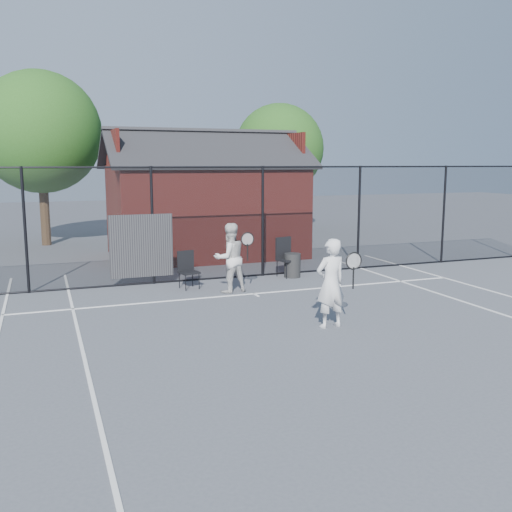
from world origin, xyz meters
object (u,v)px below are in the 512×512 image
object	(u,v)px
player_back	(230,258)
chair_left	(189,271)
clubhouse	(205,208)
chair_right	(288,258)
waste_bin	(292,265)
player_front	(331,283)

from	to	relation	value
player_back	chair_left	bearing A→B (deg)	139.76
clubhouse	chair_right	world-z (taller)	clubhouse
chair_right	waste_bin	xyz separation A→B (m)	(0.10, -0.07, -0.20)
clubhouse	chair_right	distance (m)	4.66
player_back	chair_left	size ratio (longest dim) A/B	1.84
player_front	player_back	bearing A→B (deg)	103.59
player_front	chair_left	bearing A→B (deg)	111.73
player_front	player_back	distance (m)	3.61
player_front	chair_left	distance (m)	4.55
clubhouse	chair_left	distance (m)	5.34
clubhouse	chair_left	xyz separation A→B (m)	(-1.80, -4.90, -1.15)
clubhouse	player_front	size ratio (longest dim) A/B	3.84
player_front	waste_bin	distance (m)	4.85
chair_right	waste_bin	world-z (taller)	chair_right
clubhouse	waste_bin	size ratio (longest dim) A/B	9.98
player_back	waste_bin	world-z (taller)	player_back
clubhouse	chair_left	size ratio (longest dim) A/B	7.16
player_back	chair_left	xyz separation A→B (m)	(-0.83, 0.70, -0.38)
clubhouse	player_back	xyz separation A→B (m)	(-0.97, -5.60, -0.77)
player_front	chair_left	xyz separation A→B (m)	(-1.68, 4.21, -0.39)
player_front	player_back	size ratio (longest dim) A/B	1.01
player_back	chair_right	distance (m)	2.40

